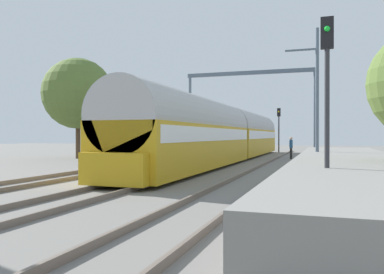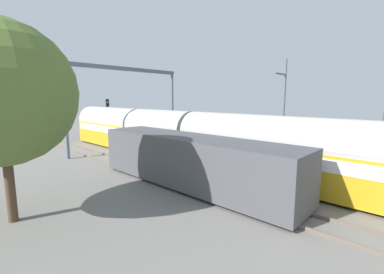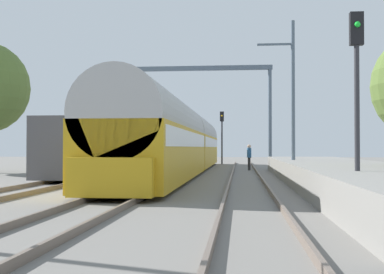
% 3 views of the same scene
% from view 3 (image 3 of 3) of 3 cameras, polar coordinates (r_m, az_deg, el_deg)
% --- Properties ---
extents(ground, '(120.00, 120.00, 0.00)m').
position_cam_3_polar(ground, '(19.07, -5.32, -5.81)').
color(ground, slate).
extents(track_far_west, '(1.51, 60.00, 0.16)m').
position_cam_3_polar(track_far_west, '(20.15, -16.19, -5.29)').
color(track_far_west, '#685A50').
rests_on(track_far_west, ground).
extents(track_west, '(1.52, 60.00, 0.16)m').
position_cam_3_polar(track_west, '(19.07, -5.32, -5.57)').
color(track_west, '#685A50').
rests_on(track_west, ground).
extents(track_east, '(1.51, 60.00, 0.16)m').
position_cam_3_polar(track_east, '(18.73, 6.40, -5.65)').
color(track_east, '#685A50').
rests_on(track_east, ground).
extents(platform, '(4.40, 28.00, 0.90)m').
position_cam_3_polar(platform, '(21.10, 16.76, -4.10)').
color(platform, gray).
rests_on(platform, ground).
extents(passenger_train, '(2.93, 32.85, 3.82)m').
position_cam_3_polar(passenger_train, '(30.10, -1.30, -0.36)').
color(passenger_train, gold).
rests_on(passenger_train, ground).
extents(freight_car, '(2.80, 13.00, 2.70)m').
position_cam_3_polar(freight_car, '(27.41, -10.20, -1.31)').
color(freight_car, '#47474C').
rests_on(freight_car, ground).
extents(person_crossing, '(0.28, 0.42, 1.73)m').
position_cam_3_polar(person_crossing, '(33.50, 6.55, -2.05)').
color(person_crossing, '#262626').
rests_on(person_crossing, ground).
extents(railway_signal_near, '(0.36, 0.30, 5.22)m').
position_cam_3_polar(railway_signal_near, '(14.30, 18.33, 6.07)').
color(railway_signal_near, '#2D2D33').
rests_on(railway_signal_near, ground).
extents(railway_signal_far, '(0.36, 0.30, 4.82)m').
position_cam_3_polar(railway_signal_far, '(45.72, 3.44, 0.77)').
color(railway_signal_far, '#2D2D33').
rests_on(railway_signal_far, ground).
extents(catenary_gantry, '(12.11, 0.28, 7.86)m').
position_cam_3_polar(catenary_gantry, '(38.81, 0.21, 4.82)').
color(catenary_gantry, slate).
rests_on(catenary_gantry, ground).
extents(catenary_pole_east_mid, '(1.90, 0.20, 8.00)m').
position_cam_3_polar(catenary_pole_east_mid, '(25.88, 11.37, 4.62)').
color(catenary_pole_east_mid, slate).
rests_on(catenary_pole_east_mid, ground).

